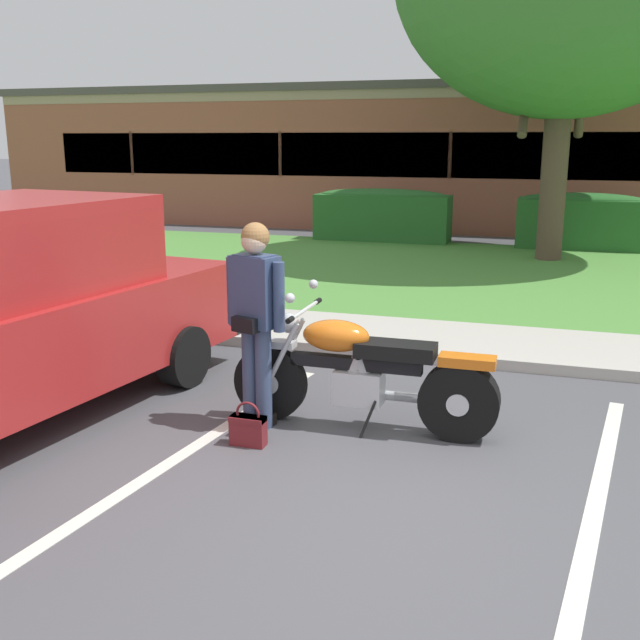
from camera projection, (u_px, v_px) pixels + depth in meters
The scene contains 12 objects.
ground_plane at pixel (365, 491), 5.10m from camera, with size 140.00×140.00×0.00m, color #4C4C51.
curb_strip at pixel (439, 357), 8.01m from camera, with size 60.00×0.20×0.12m, color #B7B2A8.
concrete_walk at pixel (450, 339), 8.80m from camera, with size 60.00×1.50×0.08m, color #B7B2A8.
grass_lawn at pixel (488, 275), 13.02m from camera, with size 60.00×7.62×0.06m, color #518E3D.
stall_stripe_0 at pixel (186, 452), 5.72m from camera, with size 0.12×4.40×0.01m, color silver.
stall_stripe_1 at pixel (595, 509), 4.84m from camera, with size 0.12×4.40×0.01m, color silver.
motorcycle at pixel (372, 374), 6.08m from camera, with size 2.24×0.82×1.18m.
rider_person at pixel (255, 310), 6.04m from camera, with size 0.55×0.36×1.70m.
handbag at pixel (248, 428), 5.83m from camera, with size 0.28×0.13×0.36m.
hedge_left at pixel (382, 214), 17.14m from camera, with size 3.09×0.90×1.24m.
hedge_center_left at pixel (581, 221), 15.85m from camera, with size 2.63×0.90×1.24m.
brick_building at pixel (474, 154), 22.96m from camera, with size 26.43×10.37×3.75m.
Camera 1 is at (1.14, -4.55, 2.35)m, focal length 41.82 mm.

